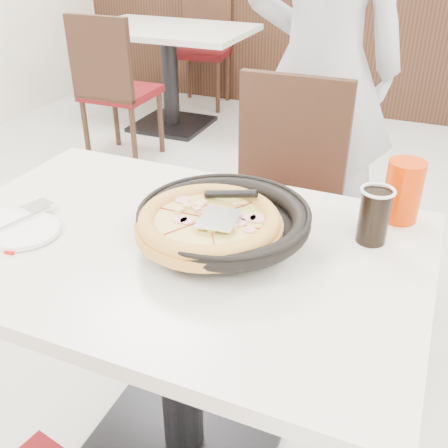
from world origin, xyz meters
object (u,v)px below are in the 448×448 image
at_px(pizza, 209,226).
at_px(chair_far, 274,217).
at_px(pizza_pan, 224,227).
at_px(red_cup, 403,191).
at_px(diner_person, 321,69).
at_px(bg_chair_left_near, 121,89).
at_px(bg_chair_left_far, 202,50).
at_px(side_plate, 25,231).
at_px(bg_table_left, 170,79).
at_px(cola_glass, 374,217).
at_px(main_table, 180,355).

bearing_deg(pizza, chair_far, 93.92).
relative_size(chair_far, pizza_pan, 2.62).
relative_size(pizza_pan, red_cup, 2.26).
xyz_separation_m(diner_person, bg_chair_left_near, (-1.46, 0.71, -0.42)).
distance_m(pizza, diner_person, 1.19).
xyz_separation_m(pizza, bg_chair_left_near, (-1.49, 1.90, -0.34)).
bearing_deg(diner_person, bg_chair_left_far, -65.01).
bearing_deg(bg_chair_left_far, side_plate, 98.75).
bearing_deg(pizza, bg_table_left, 120.15).
distance_m(chair_far, pizza_pan, 0.71).
relative_size(side_plate, cola_glass, 1.30).
xyz_separation_m(diner_person, bg_table_left, (-1.47, 1.40, -0.52)).
relative_size(pizza, bg_chair_left_far, 0.36).
height_order(pizza, side_plate, pizza).
bearing_deg(diner_person, side_plate, 61.25).
height_order(pizza_pan, diner_person, diner_person).
bearing_deg(chair_far, bg_chair_left_near, -40.71).
relative_size(chair_far, bg_chair_left_near, 1.00).
bearing_deg(bg_chair_left_near, pizza_pan, -51.71).
xyz_separation_m(cola_glass, bg_chair_left_far, (-1.85, 3.00, -0.34)).
bearing_deg(bg_chair_left_near, side_plate, -63.41).
bearing_deg(bg_chair_left_near, chair_far, -41.12).
bearing_deg(bg_chair_left_far, bg_table_left, 81.64).
bearing_deg(side_plate, pizza_pan, 18.83).
height_order(pizza, cola_glass, cola_glass).
height_order(main_table, cola_glass, cola_glass).
height_order(bg_chair_left_near, bg_chair_left_far, same).
height_order(pizza_pan, bg_table_left, pizza_pan).
bearing_deg(chair_far, bg_chair_left_far, -60.22).
bearing_deg(pizza, red_cup, 39.21).
bearing_deg(bg_table_left, side_plate, -68.66).
height_order(diner_person, bg_table_left, diner_person).
xyz_separation_m(pizza_pan, bg_table_left, (-1.52, 2.55, -0.42)).
height_order(chair_far, red_cup, chair_far).
bearing_deg(diner_person, chair_far, 77.50).
relative_size(main_table, chair_far, 1.26).
relative_size(pizza, red_cup, 2.14).
distance_m(pizza, bg_table_left, 3.02).
bearing_deg(chair_far, main_table, 85.49).
relative_size(pizza_pan, bg_chair_left_near, 0.38).
bearing_deg(red_cup, diner_person, 116.32).
relative_size(cola_glass, bg_table_left, 0.11).
distance_m(main_table, pizza, 0.45).
height_order(side_plate, bg_table_left, side_plate).
height_order(chair_far, side_plate, chair_far).
bearing_deg(diner_person, bg_chair_left_near, -37.44).
relative_size(chair_far, bg_table_left, 0.79).
distance_m(side_plate, bg_chair_left_near, 2.29).
height_order(cola_glass, bg_chair_left_far, bg_chair_left_far).
bearing_deg(cola_glass, bg_table_left, 127.53).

